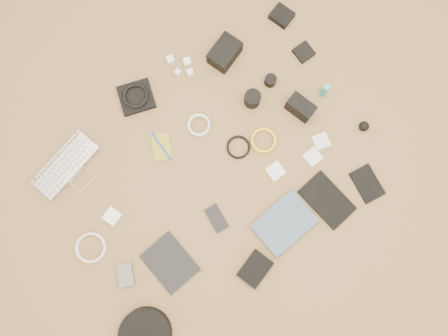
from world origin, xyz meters
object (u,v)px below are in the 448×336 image
headphone_case (145,334)px  dslr_camera (225,53)px  tablet (170,263)px  phone (216,218)px  paperback (299,240)px  laptop (73,172)px

headphone_case → dslr_camera: bearing=43.3°
tablet → phone: bearing=3.1°
dslr_camera → paperback: size_ratio=0.60×
tablet → dslr_camera: bearing=35.3°
laptop → paperback: 1.04m
dslr_camera → phone: 0.75m
tablet → paperback: paperback is taller
tablet → headphone_case: (-0.23, -0.20, 0.03)m
tablet → paperback: (0.53, -0.21, 0.01)m
tablet → headphone_case: headphone_case is taller
tablet → paperback: bearing=-30.5°
dslr_camera → paperback: 0.90m
tablet → phone: 0.28m
phone → headphone_case: bearing=-151.2°
phone → headphone_case: 0.57m
laptop → headphone_case: bearing=-113.2°
dslr_camera → tablet: (-0.69, -0.68, -0.04)m
phone → headphone_case: size_ratio=0.54×
laptop → tablet: bearing=-91.9°
tablet → headphone_case: bearing=-148.6°
phone → paperback: paperback is taller
laptop → phone: laptop is taller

